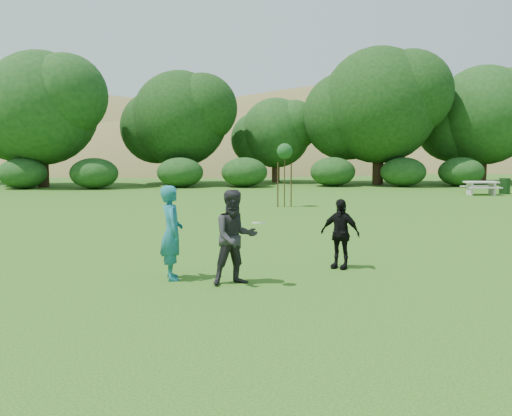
{
  "coord_description": "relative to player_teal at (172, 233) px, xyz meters",
  "views": [
    {
      "loc": [
        -0.8,
        -11.91,
        2.72
      ],
      "look_at": [
        0.0,
        3.0,
        1.1
      ],
      "focal_mm": 40.0,
      "sensor_mm": 36.0,
      "label": 1
    }
  ],
  "objects": [
    {
      "name": "ground",
      "position": [
        1.91,
        0.33,
        -0.97
      ],
      "size": [
        120.0,
        120.0,
        0.0
      ],
      "primitive_type": "plane",
      "color": "#19470C",
      "rests_on": "ground"
    },
    {
      "name": "player_teal",
      "position": [
        0.0,
        0.0,
        0.0
      ],
      "size": [
        0.61,
        0.79,
        1.93
      ],
      "primitive_type": "imported",
      "rotation": [
        0.0,
        0.0,
        1.8
      ],
      "color": "#1A6675",
      "rests_on": "ground"
    },
    {
      "name": "player_grey",
      "position": [
        1.29,
        -0.51,
        -0.03
      ],
      "size": [
        1.08,
        0.95,
        1.88
      ],
      "primitive_type": "imported",
      "rotation": [
        0.0,
        0.0,
        0.3
      ],
      "color": "#262628",
      "rests_on": "ground"
    },
    {
      "name": "player_black",
      "position": [
        3.65,
        0.86,
        -0.19
      ],
      "size": [
        0.97,
        0.83,
        1.56
      ],
      "primitive_type": "imported",
      "rotation": [
        0.0,
        0.0,
        -0.6
      ],
      "color": "black",
      "rests_on": "ground"
    },
    {
      "name": "trash_can_near",
      "position": [
        17.06,
        20.12,
        -0.52
      ],
      "size": [
        0.6,
        0.6,
        0.9
      ],
      "primitive_type": "cylinder",
      "color": "black",
      "rests_on": "ground"
    },
    {
      "name": "frisbee",
      "position": [
        1.74,
        -0.73,
        0.29
      ],
      "size": [
        0.27,
        0.27,
        0.06
      ],
      "color": "white",
      "rests_on": "ground"
    },
    {
      "name": "sapling",
      "position": [
        3.75,
        13.85,
        1.45
      ],
      "size": [
        0.7,
        0.7,
        2.85
      ],
      "color": "#392B16",
      "rests_on": "ground"
    },
    {
      "name": "picnic_table",
      "position": [
        15.42,
        19.57,
        -0.45
      ],
      "size": [
        1.8,
        1.48,
        0.76
      ],
      "color": "beige",
      "rests_on": "ground"
    },
    {
      "name": "hillside",
      "position": [
        1.35,
        68.78,
        -12.94
      ],
      "size": [
        150.0,
        72.0,
        52.0
      ],
      "color": "olive",
      "rests_on": "ground"
    },
    {
      "name": "tree_row",
      "position": [
        5.13,
        29.02,
        3.91
      ],
      "size": [
        53.92,
        10.38,
        9.62
      ],
      "color": "#3A2616",
      "rests_on": "ground"
    }
  ]
}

